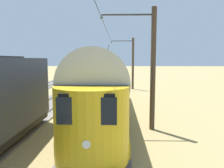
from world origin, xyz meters
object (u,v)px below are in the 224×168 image
object	(u,v)px
switch_stand	(126,91)
catenary_pole_mid_near	(151,67)
vintage_streetcar	(105,83)
catenary_pole_foreground	(132,62)

from	to	relation	value
switch_stand	catenary_pole_mid_near	bearing A→B (deg)	96.11
vintage_streetcar	catenary_pole_foreground	world-z (taller)	catenary_pole_foreground
switch_stand	vintage_streetcar	bearing A→B (deg)	76.68
catenary_pole_foreground	switch_stand	size ratio (longest dim) A/B	5.35
catenary_pole_mid_near	switch_stand	bearing A→B (deg)	-83.89
vintage_streetcar	catenary_pole_mid_near	size ratio (longest dim) A/B	2.65
catenary_pole_foreground	switch_stand	bearing A→B (deg)	81.05
catenary_pole_foreground	vintage_streetcar	bearing A→B (deg)	78.81
vintage_streetcar	switch_stand	bearing A→B (deg)	-103.32
catenary_pole_mid_near	switch_stand	distance (m)	10.21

